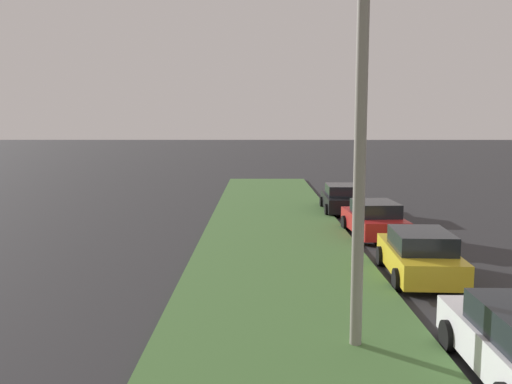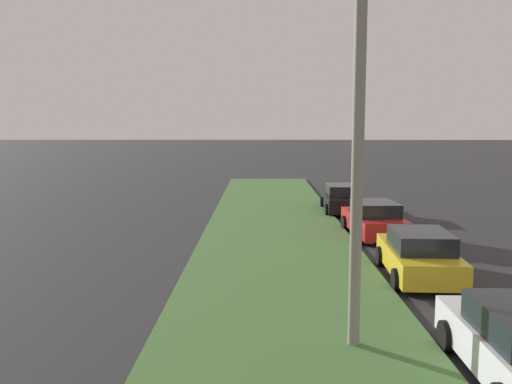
{
  "view_description": "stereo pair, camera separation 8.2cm",
  "coord_description": "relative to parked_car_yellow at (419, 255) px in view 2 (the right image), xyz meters",
  "views": [
    {
      "loc": [
        -4.28,
        9.22,
        4.62
      ],
      "look_at": [
        18.92,
        9.31,
        1.69
      ],
      "focal_mm": 38.24,
      "sensor_mm": 36.0,
      "label": 1
    },
    {
      "loc": [
        -4.28,
        9.14,
        4.62
      ],
      "look_at": [
        18.92,
        9.31,
        1.69
      ],
      "focal_mm": 38.24,
      "sensor_mm": 36.0,
      "label": 2
    }
  ],
  "objects": [
    {
      "name": "parked_car_yellow",
      "position": [
        0.0,
        0.0,
        0.0
      ],
      "size": [
        4.39,
        2.19,
        1.47
      ],
      "rotation": [
        0.0,
        0.0,
        -0.05
      ],
      "color": "gold",
      "rests_on": "ground"
    },
    {
      "name": "parked_car_black",
      "position": [
        12.18,
        0.46,
        0.0
      ],
      "size": [
        4.34,
        2.09,
        1.47
      ],
      "rotation": [
        0.0,
        0.0,
        -0.02
      ],
      "color": "black",
      "rests_on": "ground"
    },
    {
      "name": "parked_car_red",
      "position": [
        6.07,
        0.08,
        0.0
      ],
      "size": [
        4.4,
        2.21,
        1.47
      ],
      "rotation": [
        0.0,
        0.0,
        0.06
      ],
      "color": "red",
      "rests_on": "ground"
    },
    {
      "name": "grass_median",
      "position": [
        -1.63,
        4.1,
        -0.66
      ],
      "size": [
        60.0,
        6.0,
        0.12
      ],
      "primitive_type": "cube",
      "color": "#477238",
      "rests_on": "ground"
    },
    {
      "name": "streetlight",
      "position": [
        -5.13,
        2.47,
        3.67
      ],
      "size": [
        0.72,
        2.87,
        7.5
      ],
      "color": "gray",
      "rests_on": "ground"
    }
  ]
}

